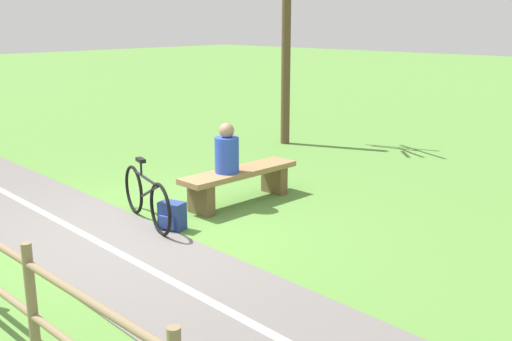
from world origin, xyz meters
TOP-DOWN VIEW (x-y plane):
  - ground_plane at (0.00, 0.00)m, footprint 80.00×80.00m
  - bench at (-1.80, 0.04)m, footprint 2.01×0.53m
  - person_seated at (-1.55, 0.03)m, footprint 0.36×0.36m
  - bicycle at (-0.28, -0.21)m, footprint 0.55×1.66m
  - backpack at (-0.35, 0.23)m, footprint 0.32×0.37m
  - tree_by_path at (-5.63, -2.29)m, footprint 1.21×1.42m

SIDE VIEW (x-z plane):
  - ground_plane at x=0.00m, z-range 0.00..0.00m
  - backpack at x=-0.35m, z-range 0.00..0.37m
  - bench at x=-1.80m, z-range 0.10..0.61m
  - bicycle at x=-0.28m, z-range -0.07..0.80m
  - person_seated at x=-1.55m, z-range 0.46..1.18m
  - tree_by_path at x=-5.63m, z-range -0.14..4.53m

